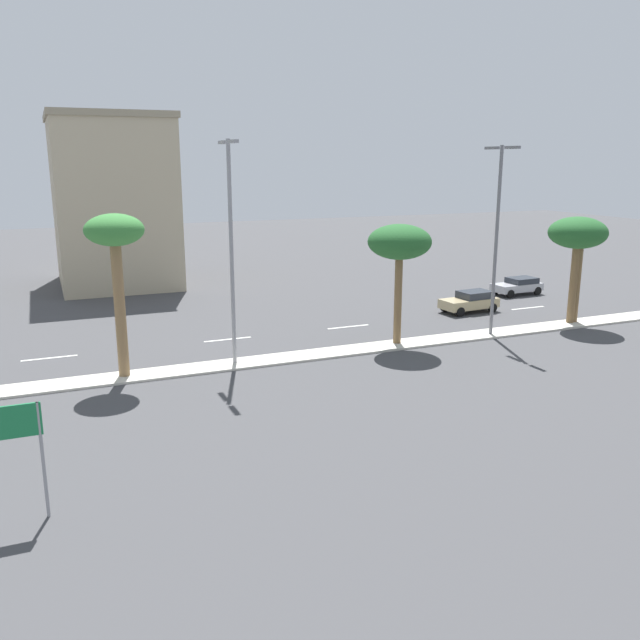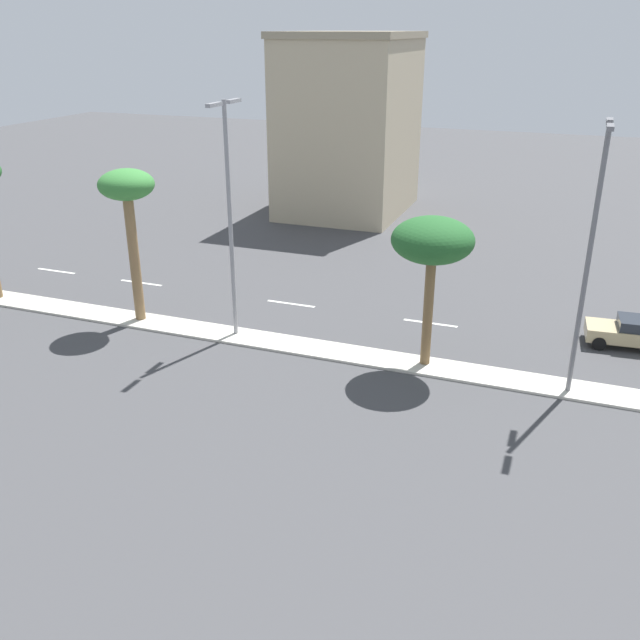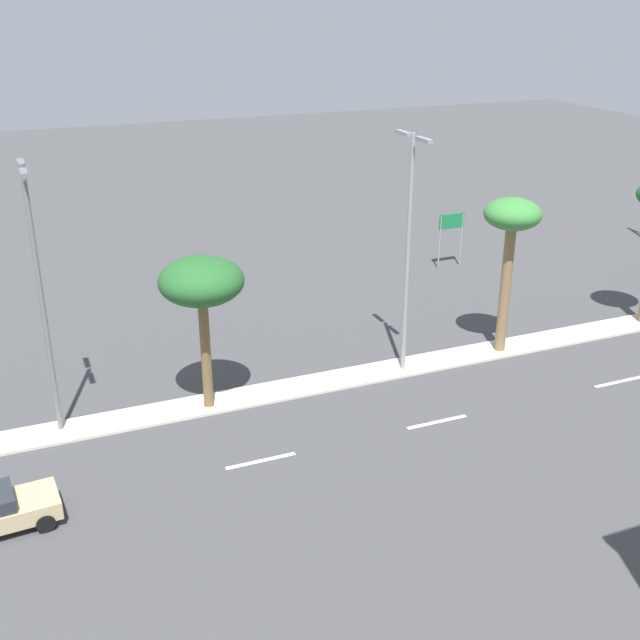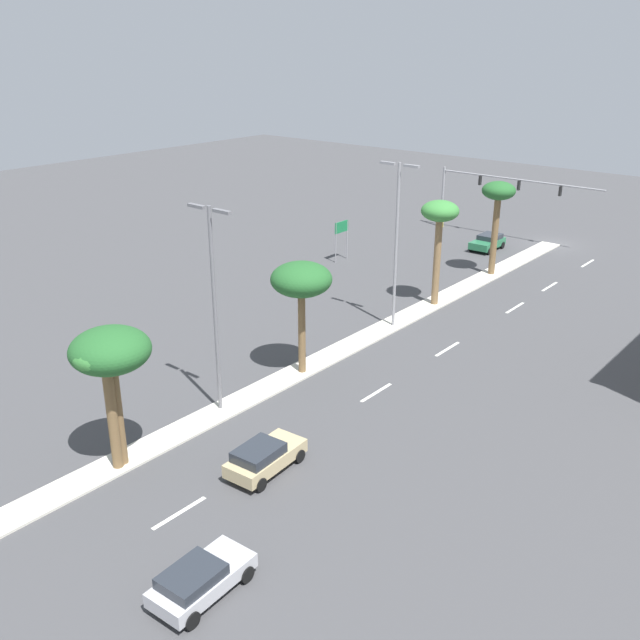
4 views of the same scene
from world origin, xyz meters
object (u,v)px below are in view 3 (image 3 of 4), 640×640
at_px(palm_tree_rear, 512,224).
at_px(street_lamp_far, 409,239).
at_px(palm_tree_outboard, 201,284).
at_px(street_lamp_left, 39,284).
at_px(directional_road_sign, 451,228).

xyz_separation_m(palm_tree_rear, street_lamp_far, (-0.05, 5.49, -0.07)).
bearing_deg(palm_tree_outboard, street_lamp_left, 86.23).
distance_m(street_lamp_far, street_lamp_left, 15.64).
height_order(directional_road_sign, palm_tree_rear, palm_tree_rear).
bearing_deg(palm_tree_outboard, directional_road_sign, -57.45).
distance_m(palm_tree_outboard, street_lamp_far, 9.52).
xyz_separation_m(palm_tree_rear, street_lamp_left, (0.35, 21.13, -0.16)).
height_order(palm_tree_rear, street_lamp_left, street_lamp_left).
height_order(palm_tree_rear, street_lamp_far, street_lamp_far).
bearing_deg(palm_tree_rear, directional_road_sign, -19.84).
height_order(palm_tree_outboard, street_lamp_far, street_lamp_far).
bearing_deg(directional_road_sign, palm_tree_rear, 160.16).
height_order(palm_tree_outboard, street_lamp_left, street_lamp_left).
height_order(directional_road_sign, street_lamp_left, street_lamp_left).
distance_m(directional_road_sign, palm_tree_rear, 13.71).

